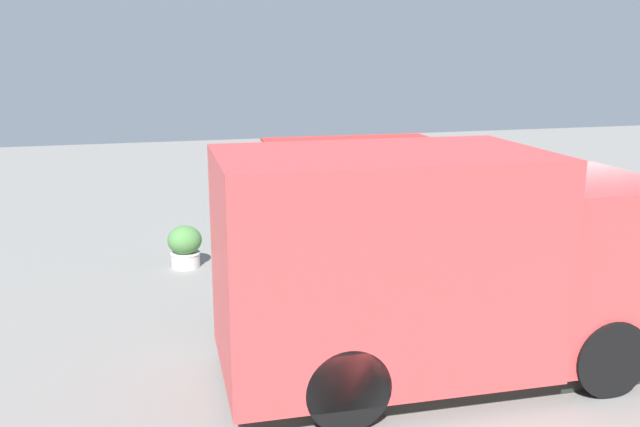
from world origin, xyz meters
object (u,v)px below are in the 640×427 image
at_px(person_customer, 302,236).
at_px(planter_flowering_far, 373,202).
at_px(planter_flowering_near, 185,246).
at_px(food_truck, 435,269).

height_order(person_customer, planter_flowering_far, planter_flowering_far).
bearing_deg(person_customer, planter_flowering_near, -80.46).
distance_m(person_customer, planter_flowering_near, 2.21).
bearing_deg(planter_flowering_near, food_truck, 26.89).
xyz_separation_m(person_customer, planter_flowering_far, (-1.79, 2.02, 0.15)).
xyz_separation_m(food_truck, person_customer, (-5.15, -0.25, -0.96)).
xyz_separation_m(person_customer, planter_flowering_near, (0.37, -2.17, 0.08)).
bearing_deg(food_truck, planter_flowering_far, 165.69).
distance_m(food_truck, person_customer, 5.25).
bearing_deg(person_customer, food_truck, 2.81).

